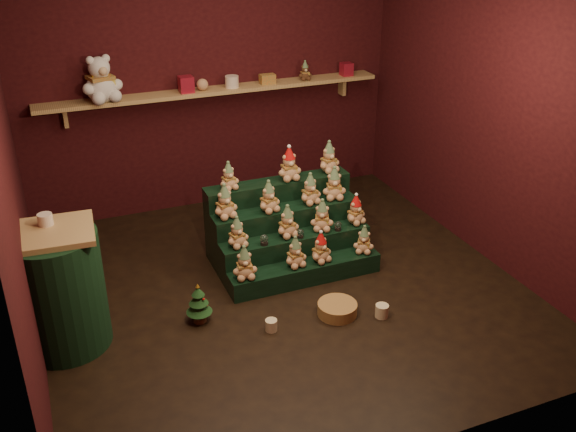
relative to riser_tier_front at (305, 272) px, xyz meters
name	(u,v)px	position (x,y,z in m)	size (l,w,h in m)	color
ground	(283,288)	(-0.23, -0.04, -0.09)	(4.00, 4.00, 0.00)	black
back_wall	(210,77)	(-0.23, 2.01, 1.31)	(4.00, 0.10, 2.80)	black
front_wall	(429,260)	(-0.23, -2.09, 1.31)	(4.00, 0.10, 2.80)	black
left_wall	(1,176)	(-2.28, -0.04, 1.31)	(0.10, 4.00, 2.80)	black
right_wall	(496,108)	(1.82, -0.04, 1.31)	(0.10, 4.00, 2.80)	black
back_shelf	(215,91)	(-0.23, 1.84, 1.20)	(3.60, 0.26, 0.24)	tan
riser_tier_front	(305,272)	(0.00, 0.00, 0.00)	(1.40, 0.22, 0.18)	black
riser_tier_midfront	(296,252)	(0.00, 0.22, 0.09)	(1.40, 0.22, 0.36)	black
riser_tier_midback	(287,233)	(0.00, 0.44, 0.18)	(1.40, 0.22, 0.54)	black
riser_tier_back	(278,215)	(0.00, 0.66, 0.27)	(1.40, 0.22, 0.72)	black
teddy_0	(244,263)	(-0.57, -0.01, 0.24)	(0.21, 0.19, 0.29)	tan
teddy_1	(295,252)	(-0.10, 0.00, 0.23)	(0.20, 0.18, 0.28)	tan
teddy_2	(321,247)	(0.14, -0.01, 0.23)	(0.20, 0.18, 0.28)	tan
teddy_3	(364,239)	(0.58, -0.01, 0.22)	(0.19, 0.17, 0.26)	tan
teddy_4	(237,232)	(-0.55, 0.22, 0.41)	(0.20, 0.18, 0.28)	tan
teddy_5	(287,221)	(-0.08, 0.23, 0.42)	(0.21, 0.19, 0.29)	tan
teddy_6	(322,215)	(0.26, 0.23, 0.42)	(0.21, 0.19, 0.29)	tan
teddy_7	(356,210)	(0.60, 0.23, 0.41)	(0.20, 0.18, 0.28)	tan
teddy_8	(225,201)	(-0.58, 0.46, 0.60)	(0.22, 0.20, 0.31)	tan
teddy_9	(269,197)	(-0.18, 0.43, 0.59)	(0.21, 0.19, 0.29)	tan
teddy_10	(310,189)	(0.23, 0.44, 0.60)	(0.21, 0.19, 0.29)	tan
teddy_11	(334,183)	(0.48, 0.45, 0.61)	(0.22, 0.20, 0.31)	tan
teddy_12	(229,176)	(-0.48, 0.64, 0.76)	(0.18, 0.16, 0.26)	tan
teddy_13	(289,164)	(0.11, 0.64, 0.79)	(0.22, 0.20, 0.31)	tan
teddy_14	(329,157)	(0.53, 0.68, 0.78)	(0.21, 0.19, 0.30)	tan
snow_globe_a	(264,240)	(-0.32, 0.16, 0.32)	(0.07, 0.07, 0.10)	black
snow_globe_b	(300,233)	(0.02, 0.16, 0.31)	(0.06, 0.06, 0.08)	black
snow_globe_c	(338,226)	(0.39, 0.16, 0.31)	(0.06, 0.06, 0.09)	black
side_table	(58,289)	(-2.05, -0.11, 0.39)	(0.68, 0.68, 0.97)	tan
table_ornament	(45,219)	(-2.05, -0.01, 0.93)	(0.11, 0.11, 0.08)	beige
mini_christmas_tree	(199,303)	(-1.03, -0.24, 0.08)	(0.21, 0.21, 0.36)	#482C19
mug_left	(271,325)	(-0.54, -0.57, -0.04)	(0.10, 0.10, 0.10)	beige
mug_right	(382,311)	(0.36, -0.73, -0.04)	(0.11, 0.11, 0.11)	beige
wicker_basket	(337,309)	(0.04, -0.57, -0.04)	(0.33, 0.33, 0.10)	#A27241
white_bear	(100,73)	(-1.36, 1.80, 1.51)	(0.40, 0.36, 0.55)	silver
brown_bear	(305,71)	(0.77, 1.80, 1.33)	(0.14, 0.13, 0.20)	#4F321A
gift_tin_red_a	(186,84)	(-0.53, 1.81, 1.31)	(0.14, 0.14, 0.16)	maroon
gift_tin_cream	(232,82)	(-0.05, 1.81, 1.29)	(0.14, 0.14, 0.12)	beige
gift_tin_red_b	(346,69)	(1.27, 1.81, 1.30)	(0.12, 0.12, 0.14)	maroon
shelf_plush_ball	(202,85)	(-0.37, 1.81, 1.29)	(0.12, 0.12, 0.12)	tan
scarf_gift_box	(267,79)	(0.34, 1.81, 1.28)	(0.16, 0.10, 0.10)	#D2601D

